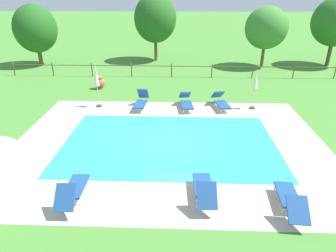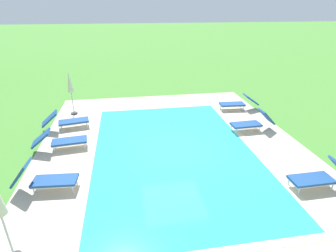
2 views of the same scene
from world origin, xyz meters
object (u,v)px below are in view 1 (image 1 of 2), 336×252
at_px(tree_west_mid, 155,19).
at_px(tree_east_mid, 336,22).
at_px(tree_far_west, 266,28).
at_px(sun_lounger_north_mid, 204,188).
at_px(patio_umbrella_closed_row_mid_west, 96,78).
at_px(sun_lounger_south_mid, 290,199).
at_px(patio_umbrella_closed_row_west, 255,82).
at_px(sun_lounger_north_far, 186,102).
at_px(sun_lounger_south_near_corner, 141,101).
at_px(terracotta_urn_near_fence, 100,83).
at_px(tree_centre, 35,29).
at_px(sun_lounger_north_end, 73,190).
at_px(sun_lounger_north_near_steps, 221,102).

distance_m(tree_west_mid, tree_east_mid, 15.26).
xyz_separation_m(tree_far_west, tree_east_mid, (5.87, 0.67, 0.43)).
xyz_separation_m(sun_lounger_north_mid, patio_umbrella_closed_row_mid_west, (-5.44, 8.08, 1.32)).
bearing_deg(sun_lounger_north_mid, sun_lounger_south_mid, -9.09).
bearing_deg(patio_umbrella_closed_row_mid_west, patio_umbrella_closed_row_west, 0.17).
bearing_deg(sun_lounger_north_mid, tree_east_mid, 57.12).
bearing_deg(tree_far_west, patio_umbrella_closed_row_west, -106.38).
bearing_deg(tree_east_mid, patio_umbrella_closed_row_mid_west, -148.68).
bearing_deg(sun_lounger_north_far, patio_umbrella_closed_row_mid_west, 178.94).
bearing_deg(patio_umbrella_closed_row_mid_west, sun_lounger_north_mid, -56.03).
height_order(sun_lounger_north_mid, tree_west_mid, tree_west_mid).
distance_m(sun_lounger_south_near_corner, sun_lounger_south_mid, 10.07).
xyz_separation_m(patio_umbrella_closed_row_mid_west, tree_far_west, (11.70, 10.02, 1.51)).
distance_m(terracotta_urn_near_fence, tree_far_west, 14.39).
height_order(sun_lounger_south_mid, tree_west_mid, tree_west_mid).
bearing_deg(terracotta_urn_near_fence, patio_umbrella_closed_row_west, -19.20).
bearing_deg(sun_lounger_south_near_corner, tree_centre, 135.11).
height_order(patio_umbrella_closed_row_west, tree_far_west, tree_far_west).
xyz_separation_m(sun_lounger_north_far, sun_lounger_south_mid, (3.03, -8.40, -0.01)).
bearing_deg(tree_far_west, terracotta_urn_near_fence, -151.70).
height_order(sun_lounger_north_far, patio_umbrella_closed_row_mid_west, patio_umbrella_closed_row_mid_west).
bearing_deg(tree_centre, sun_lounger_south_mid, -49.61).
relative_size(sun_lounger_south_near_corner, tree_centre, 0.37).
relative_size(sun_lounger_north_far, tree_centre, 0.40).
xyz_separation_m(sun_lounger_north_mid, tree_far_west, (6.26, 18.10, 2.84)).
xyz_separation_m(sun_lounger_north_end, terracotta_urn_near_fence, (-1.98, 11.63, 0.04)).
relative_size(sun_lounger_north_far, tree_west_mid, 0.35).
height_order(terracotta_urn_near_fence, tree_centre, tree_centre).
height_order(sun_lounger_south_near_corner, patio_umbrella_closed_row_west, patio_umbrella_closed_row_west).
distance_m(sun_lounger_north_far, tree_far_west, 12.46).
bearing_deg(sun_lounger_north_far, sun_lounger_north_mid, -86.94).
height_order(sun_lounger_north_mid, sun_lounger_north_end, sun_lounger_north_mid).
bearing_deg(patio_umbrella_closed_row_mid_west, tree_centre, 127.52).
height_order(sun_lounger_south_mid, patio_umbrella_closed_row_mid_west, patio_umbrella_closed_row_mid_west).
distance_m(sun_lounger_north_mid, sun_lounger_south_mid, 2.64).
bearing_deg(tree_centre, sun_lounger_north_end, -64.06).
bearing_deg(sun_lounger_north_mid, sun_lounger_north_end, -176.92).
bearing_deg(tree_centre, patio_umbrella_closed_row_mid_west, -52.48).
bearing_deg(tree_east_mid, sun_lounger_south_near_corner, -144.42).
bearing_deg(patio_umbrella_closed_row_mid_west, sun_lounger_north_near_steps, 0.33).
relative_size(sun_lounger_north_far, patio_umbrella_closed_row_west, 0.91).
bearing_deg(patio_umbrella_closed_row_west, sun_lounger_north_end, -132.06).
relative_size(sun_lounger_south_near_corner, patio_umbrella_closed_row_mid_west, 0.75).
bearing_deg(sun_lounger_north_far, patio_umbrella_closed_row_west, 1.80).
distance_m(sun_lounger_north_mid, patio_umbrella_closed_row_west, 8.83).
relative_size(patio_umbrella_closed_row_west, tree_far_west, 0.45).
xyz_separation_m(sun_lounger_south_near_corner, tree_east_mid, (15.11, 10.81, 3.25)).
bearing_deg(tree_far_west, tree_east_mid, 6.50).
distance_m(sun_lounger_north_end, sun_lounger_south_mid, 6.80).
bearing_deg(patio_umbrella_closed_row_mid_west, sun_lounger_south_mid, -46.55).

